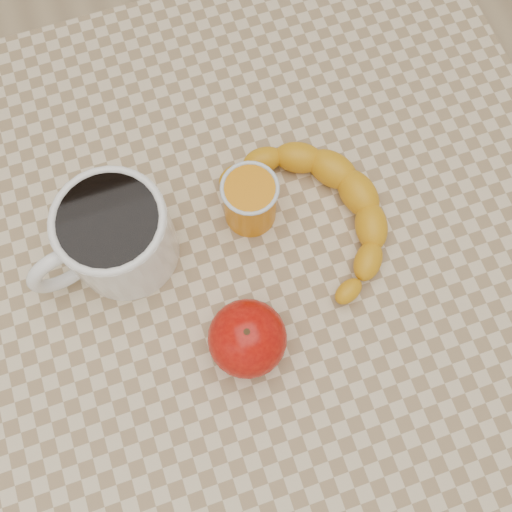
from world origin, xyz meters
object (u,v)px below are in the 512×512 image
object	(u,v)px
orange_juice_glass	(250,201)
apple	(247,338)
table	(256,281)
coffee_mug	(114,236)
banana	(317,213)

from	to	relation	value
orange_juice_glass	apple	bearing A→B (deg)	-109.82
table	orange_juice_glass	xyz separation A→B (m)	(0.01, 0.06, 0.12)
table	apple	world-z (taller)	apple
orange_juice_glass	coffee_mug	bearing A→B (deg)	179.48
table	banana	size ratio (longest dim) A/B	2.76
coffee_mug	banana	size ratio (longest dim) A/B	0.61
orange_juice_glass	table	bearing A→B (deg)	-102.54
apple	banana	world-z (taller)	apple
coffee_mug	banana	bearing A→B (deg)	-8.38
apple	banana	size ratio (longest dim) A/B	0.31
coffee_mug	apple	bearing A→B (deg)	-55.85
table	orange_juice_glass	distance (m)	0.14
table	banana	bearing A→B (deg)	17.96
table	coffee_mug	xyz separation A→B (m)	(-0.14, 0.06, 0.14)
coffee_mug	banana	distance (m)	0.23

